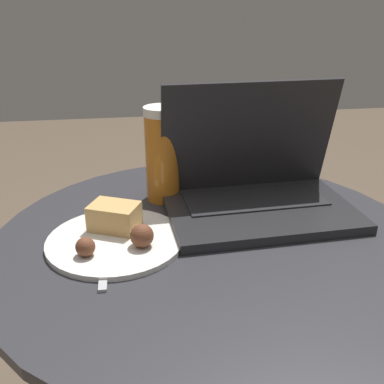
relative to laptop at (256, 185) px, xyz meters
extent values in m
cylinder|color=black|center=(-0.10, -0.09, -0.32)|extent=(0.07, 0.07, 0.50)
cylinder|color=#2D2D33|center=(-0.10, -0.09, -0.06)|extent=(0.74, 0.74, 0.02)
cube|color=#232326|center=(0.00, -0.03, -0.04)|extent=(0.35, 0.24, 0.02)
cube|color=black|center=(0.00, 0.00, -0.03)|extent=(0.27, 0.12, 0.00)
cube|color=#232326|center=(0.00, 0.06, 0.08)|extent=(0.34, 0.07, 0.22)
cube|color=silver|center=(0.00, 0.05, 0.08)|extent=(0.31, 0.06, 0.20)
cylinder|color=#C6701E|center=(-0.17, 0.07, 0.04)|extent=(0.07, 0.07, 0.17)
cylinder|color=white|center=(-0.17, 0.07, 0.13)|extent=(0.07, 0.07, 0.02)
cylinder|color=silver|center=(-0.26, -0.09, -0.04)|extent=(0.23, 0.23, 0.01)
cube|color=tan|center=(-0.26, -0.06, -0.02)|extent=(0.10, 0.08, 0.04)
sphere|color=brown|center=(-0.31, -0.14, -0.02)|extent=(0.03, 0.03, 0.03)
sphere|color=brown|center=(-0.22, -0.12, -0.02)|extent=(0.04, 0.04, 0.04)
cube|color=#B2B2B7|center=(-0.28, -0.16, -0.05)|extent=(0.01, 0.13, 0.00)
cube|color=#B2B2B7|center=(-0.28, -0.07, -0.05)|extent=(0.03, 0.06, 0.00)
camera|label=1|loc=(-0.24, -0.75, 0.32)|focal=42.00mm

